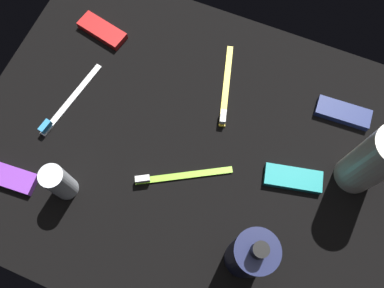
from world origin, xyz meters
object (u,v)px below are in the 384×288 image
Objects in this scene: lotion_bottle at (250,255)px; snack_bar_purple at (8,177)px; toothbrush_white at (68,103)px; toothbrush_lime at (178,176)px; bodywash_bottle at (374,161)px; deodorant_stick at (59,182)px; toothbrush_yellow at (226,89)px; snack_bar_navy at (343,113)px; snack_bar_teal at (293,178)px; snack_bar_red at (102,31)px.

lotion_bottle is 1.84× the size of snack_bar_purple.
toothbrush_white is (41.76, -14.51, -7.75)cm from lotion_bottle.
snack_bar_purple is at bearing 22.78° from toothbrush_lime.
bodywash_bottle reaches higher than deodorant_stick.
deodorant_stick is 0.53× the size of toothbrush_yellow.
snack_bar_navy is at bearing -170.62° from toothbrush_yellow.
snack_bar_teal is (10.09, 5.00, -8.18)cm from bodywash_bottle.
toothbrush_yellow is 1.70× the size of snack_bar_navy.
deodorant_stick is 0.90× the size of snack_bar_red.
toothbrush_yellow is 29.03cm from snack_bar_red.
toothbrush_white is (25.75, -5.41, 0.00)cm from toothbrush_lime.
deodorant_stick reaches higher than snack_bar_navy.
toothbrush_yellow is at bearing -14.96° from bodywash_bottle.
toothbrush_lime is 21.01cm from snack_bar_teal.
toothbrush_yellow is at bearing -173.57° from snack_bar_red.
snack_bar_purple is (48.17, 19.52, 0.00)cm from snack_bar_teal.
toothbrush_white is at bearing 106.44° from snack_bar_red.
toothbrush_yellow is at bearing -152.19° from toothbrush_white.
snack_bar_navy and snack_bar_purple have the same top height.
snack_bar_teal is (-19.62, -7.52, 0.14)cm from toothbrush_lime.
snack_bar_teal is 1.00× the size of snack_bar_purple.
deodorant_stick is 11.70cm from snack_bar_purple.
bodywash_bottle is at bearing -172.69° from toothbrush_white.
toothbrush_lime reaches higher than snack_bar_teal.
lotion_bottle is 45.30cm from snack_bar_purple.
snack_bar_navy is at bearing -150.63° from snack_bar_purple.
snack_bar_purple is at bearing 9.31° from snack_bar_teal.
snack_bar_red is (9.28, -32.65, -3.91)cm from deodorant_stick.
deodorant_stick is (33.76, 0.65, -3.70)cm from lotion_bottle.
toothbrush_yellow is (-27.59, -14.55, 0.00)cm from toothbrush_white.
toothbrush_white is 1.01× the size of toothbrush_yellow.
snack_bar_teal is (-37.37, -17.28, -3.91)cm from deodorant_stick.
snack_bar_red is at bearing -10.36° from bodywash_bottle.
bodywash_bottle is at bearing -157.14° from toothbrush_lime.
toothbrush_white reaches higher than snack_bar_teal.
snack_bar_red is 34.92cm from snack_bar_purple.
snack_bar_purple is at bearing 11.72° from deodorant_stick.
deodorant_stick is 34.17cm from snack_bar_red.
lotion_bottle is 34.80cm from snack_bar_navy.
snack_bar_red is at bearing -30.99° from snack_bar_teal.
deodorant_stick is 0.90× the size of snack_bar_navy.
deodorant_stick is at bearing 56.60° from toothbrush_yellow.
snack_bar_red is (27.04, -22.90, 0.14)cm from toothbrush_lime.
bodywash_bottle is 52.60cm from deodorant_stick.
snack_bar_red is (1.29, -17.48, 0.14)cm from toothbrush_white.
toothbrush_lime and toothbrush_yellow have the same top height.
deodorant_stick reaches higher than toothbrush_lime.
toothbrush_white reaches higher than snack_bar_purple.
bodywash_bottle is 14.77cm from snack_bar_navy.
lotion_bottle reaches higher than toothbrush_yellow.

